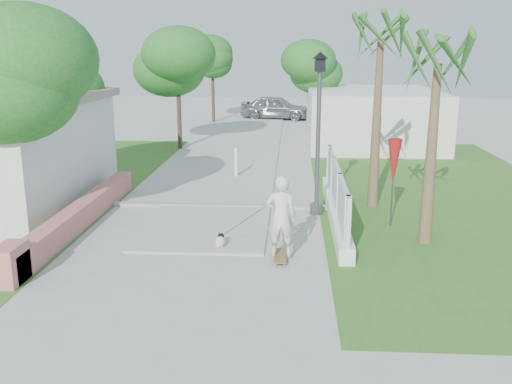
# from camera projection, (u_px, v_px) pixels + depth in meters

# --- Properties ---
(ground) EXTENTS (90.00, 90.00, 0.00)m
(ground) POSITION_uv_depth(u_px,v_px,m) (175.00, 292.00, 10.89)
(ground) COLOR #B7B7B2
(ground) RESTS_ON ground
(path_strip) EXTENTS (3.20, 36.00, 0.06)m
(path_strip) POSITION_uv_depth(u_px,v_px,m) (251.00, 136.00, 30.24)
(path_strip) COLOR #B7B7B2
(path_strip) RESTS_ON ground
(curb) EXTENTS (6.50, 0.25, 0.10)m
(curb) POSITION_uv_depth(u_px,v_px,m) (216.00, 206.00, 16.69)
(curb) COLOR #999993
(curb) RESTS_ON ground
(grass_left) EXTENTS (8.00, 20.00, 0.01)m
(grass_left) POSITION_uv_depth(u_px,v_px,m) (16.00, 187.00, 19.06)
(grass_left) COLOR #3A6620
(grass_left) RESTS_ON ground
(grass_right) EXTENTS (8.00, 20.00, 0.01)m
(grass_right) POSITION_uv_depth(u_px,v_px,m) (442.00, 194.00, 18.21)
(grass_right) COLOR #3A6620
(grass_right) RESTS_ON ground
(pink_wall) EXTENTS (0.45, 8.20, 0.80)m
(pink_wall) POSITION_uv_depth(u_px,v_px,m) (74.00, 219.00, 14.46)
(pink_wall) COLOR #CE7169
(pink_wall) RESTS_ON ground
(lattice_fence) EXTENTS (0.35, 7.00, 1.50)m
(lattice_fence) POSITION_uv_depth(u_px,v_px,m) (336.00, 200.00, 15.39)
(lattice_fence) COLOR white
(lattice_fence) RESTS_ON ground
(building_right) EXTENTS (6.00, 8.00, 2.60)m
(building_right) POSITION_uv_depth(u_px,v_px,m) (371.00, 117.00, 27.63)
(building_right) COLOR silver
(building_right) RESTS_ON ground
(street_lamp) EXTENTS (0.44, 0.44, 4.44)m
(street_lamp) POSITION_uv_depth(u_px,v_px,m) (318.00, 128.00, 15.45)
(street_lamp) COLOR #59595E
(street_lamp) RESTS_ON ground
(bollard) EXTENTS (0.14, 0.14, 1.09)m
(bollard) POSITION_uv_depth(u_px,v_px,m) (236.00, 162.00, 20.42)
(bollard) COLOR white
(bollard) RESTS_ON ground
(patio_umbrella) EXTENTS (0.36, 0.36, 2.30)m
(patio_umbrella) POSITION_uv_depth(u_px,v_px,m) (394.00, 163.00, 14.54)
(patio_umbrella) COLOR #59595E
(patio_umbrella) RESTS_ON ground
(tree_left_near) EXTENTS (3.60, 3.60, 5.28)m
(tree_left_near) POSITION_uv_depth(u_px,v_px,m) (3.00, 80.00, 13.12)
(tree_left_near) COLOR #4C3826
(tree_left_near) RESTS_ON ground
(tree_left_mid) EXTENTS (3.20, 3.20, 4.85)m
(tree_left_mid) POSITION_uv_depth(u_px,v_px,m) (58.00, 81.00, 18.58)
(tree_left_mid) COLOR #4C3826
(tree_left_mid) RESTS_ON ground
(tree_path_left) EXTENTS (3.40, 3.40, 5.23)m
(tree_path_left) POSITION_uv_depth(u_px,v_px,m) (178.00, 64.00, 25.61)
(tree_path_left) COLOR #4C3826
(tree_path_left) RESTS_ON ground
(tree_path_right) EXTENTS (3.00, 3.00, 4.79)m
(tree_path_right) POSITION_uv_depth(u_px,v_px,m) (313.00, 69.00, 29.18)
(tree_path_right) COLOR #4C3826
(tree_path_right) RESTS_ON ground
(tree_path_far) EXTENTS (3.20, 3.20, 5.17)m
(tree_path_far) POSITION_uv_depth(u_px,v_px,m) (213.00, 60.00, 35.27)
(tree_path_far) COLOR #4C3826
(tree_path_far) RESTS_ON ground
(palm_far) EXTENTS (1.80, 1.80, 5.30)m
(palm_far) POSITION_uv_depth(u_px,v_px,m) (380.00, 50.00, 15.81)
(palm_far) COLOR brown
(palm_far) RESTS_ON ground
(palm_near) EXTENTS (1.80, 1.80, 4.70)m
(palm_near) POSITION_uv_depth(u_px,v_px,m) (437.00, 75.00, 12.69)
(palm_near) COLOR brown
(palm_near) RESTS_ON ground
(skateboarder) EXTENTS (1.74, 1.27, 1.90)m
(skateboarder) POSITION_uv_depth(u_px,v_px,m) (257.00, 219.00, 12.62)
(skateboarder) COLOR brown
(skateboarder) RESTS_ON ground
(dog) EXTENTS (0.23, 0.51, 0.35)m
(dog) POSITION_uv_depth(u_px,v_px,m) (220.00, 241.00, 13.21)
(dog) COLOR white
(dog) RESTS_ON ground
(parked_car) EXTENTS (4.81, 2.67, 1.55)m
(parked_car) POSITION_uv_depth(u_px,v_px,m) (276.00, 107.00, 37.36)
(parked_car) COLOR #A3A5AA
(parked_car) RESTS_ON ground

